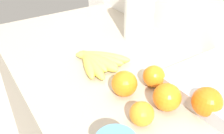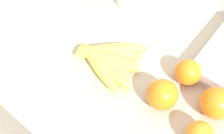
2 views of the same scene
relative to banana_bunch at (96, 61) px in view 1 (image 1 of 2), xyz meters
The scene contains 8 objects.
wall_back 0.51m from the banana_bunch, 75.85° to the left, with size 1.80×0.06×1.30m, color silver.
banana_bunch is the anchor object (origin of this frame).
orange_back_right 0.19m from the banana_bunch, ahead, with size 0.08×0.08×0.08m, color orange.
orange_far_right 0.31m from the banana_bunch, ahead, with size 0.08×0.08×0.08m, color orange.
orange_right 0.31m from the banana_bunch, ahead, with size 0.06×0.06×0.06m, color orange.
orange_front 0.22m from the banana_bunch, 24.06° to the left, with size 0.07×0.07×0.07m, color orange.
orange_back_left 0.39m from the banana_bunch, 18.07° to the left, with size 0.08×0.08×0.08m, color orange.
paper_towel_roll 0.32m from the banana_bunch, 110.86° to the left, with size 0.12×0.12×0.33m.
Camera 1 is at (0.53, -0.41, 1.34)m, focal length 38.15 mm.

